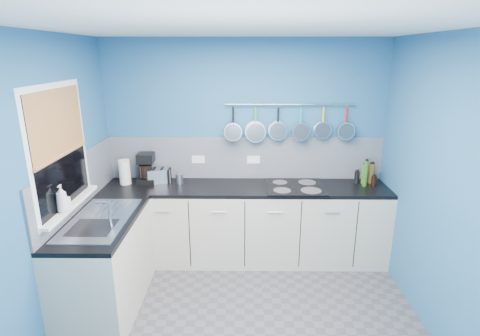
{
  "coord_description": "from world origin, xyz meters",
  "views": [
    {
      "loc": [
        -0.01,
        -2.77,
        2.33
      ],
      "look_at": [
        -0.05,
        0.75,
        1.25
      ],
      "focal_mm": 28.07,
      "sensor_mm": 36.0,
      "label": 1
    }
  ],
  "objects_px": {
    "soap_bottle_a": "(62,199)",
    "hob": "(295,187)",
    "paper_towel": "(125,172)",
    "coffee_maker": "(146,168)",
    "soap_bottle_b": "(64,201)",
    "canister": "(179,179)",
    "toaster": "(159,176)"
  },
  "relations": [
    {
      "from": "toaster",
      "to": "soap_bottle_b",
      "type": "bearing_deg",
      "value": -130.78
    },
    {
      "from": "paper_towel",
      "to": "hob",
      "type": "relative_size",
      "value": 0.44
    },
    {
      "from": "soap_bottle_a",
      "to": "hob",
      "type": "height_order",
      "value": "soap_bottle_a"
    },
    {
      "from": "soap_bottle_a",
      "to": "canister",
      "type": "height_order",
      "value": "soap_bottle_a"
    },
    {
      "from": "soap_bottle_a",
      "to": "paper_towel",
      "type": "relative_size",
      "value": 0.85
    },
    {
      "from": "coffee_maker",
      "to": "hob",
      "type": "height_order",
      "value": "coffee_maker"
    },
    {
      "from": "coffee_maker",
      "to": "toaster",
      "type": "bearing_deg",
      "value": 4.72
    },
    {
      "from": "coffee_maker",
      "to": "hob",
      "type": "bearing_deg",
      "value": -6.76
    },
    {
      "from": "soap_bottle_a",
      "to": "hob",
      "type": "relative_size",
      "value": 0.37
    },
    {
      "from": "paper_towel",
      "to": "canister",
      "type": "distance_m",
      "value": 0.62
    },
    {
      "from": "soap_bottle_a",
      "to": "paper_towel",
      "type": "height_order",
      "value": "soap_bottle_a"
    },
    {
      "from": "soap_bottle_a",
      "to": "hob",
      "type": "distance_m",
      "value": 2.35
    },
    {
      "from": "soap_bottle_a",
      "to": "coffee_maker",
      "type": "relative_size",
      "value": 0.69
    },
    {
      "from": "paper_towel",
      "to": "soap_bottle_b",
      "type": "bearing_deg",
      "value": -98.53
    },
    {
      "from": "soap_bottle_b",
      "to": "paper_towel",
      "type": "height_order",
      "value": "soap_bottle_b"
    },
    {
      "from": "paper_towel",
      "to": "coffee_maker",
      "type": "bearing_deg",
      "value": 9.47
    },
    {
      "from": "soap_bottle_a",
      "to": "hob",
      "type": "bearing_deg",
      "value": 26.48
    },
    {
      "from": "soap_bottle_b",
      "to": "toaster",
      "type": "bearing_deg",
      "value": 65.32
    },
    {
      "from": "soap_bottle_a",
      "to": "toaster",
      "type": "xyz_separation_m",
      "value": [
        0.54,
        1.19,
        -0.19
      ]
    },
    {
      "from": "toaster",
      "to": "canister",
      "type": "relative_size",
      "value": 2.12
    },
    {
      "from": "toaster",
      "to": "hob",
      "type": "distance_m",
      "value": 1.56
    },
    {
      "from": "hob",
      "to": "coffee_maker",
      "type": "bearing_deg",
      "value": 175.39
    },
    {
      "from": "paper_towel",
      "to": "coffee_maker",
      "type": "height_order",
      "value": "coffee_maker"
    },
    {
      "from": "paper_towel",
      "to": "coffee_maker",
      "type": "distance_m",
      "value": 0.24
    },
    {
      "from": "coffee_maker",
      "to": "canister",
      "type": "relative_size",
      "value": 2.89
    },
    {
      "from": "soap_bottle_a",
      "to": "paper_towel",
      "type": "bearing_deg",
      "value": 81.67
    },
    {
      "from": "paper_towel",
      "to": "toaster",
      "type": "distance_m",
      "value": 0.38
    },
    {
      "from": "soap_bottle_b",
      "to": "coffee_maker",
      "type": "distance_m",
      "value": 1.22
    },
    {
      "from": "toaster",
      "to": "canister",
      "type": "height_order",
      "value": "toaster"
    },
    {
      "from": "soap_bottle_b",
      "to": "coffee_maker",
      "type": "height_order",
      "value": "coffee_maker"
    },
    {
      "from": "soap_bottle_b",
      "to": "paper_towel",
      "type": "xyz_separation_m",
      "value": [
        0.17,
        1.11,
        -0.1
      ]
    },
    {
      "from": "toaster",
      "to": "soap_bottle_a",
      "type": "bearing_deg",
      "value": -130.28
    }
  ]
}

